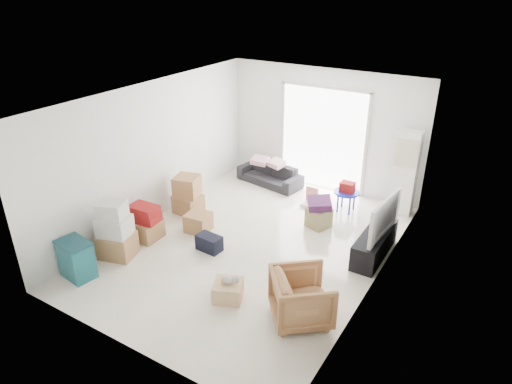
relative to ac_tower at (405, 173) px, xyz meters
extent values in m
cube|color=white|center=(-1.95, -2.65, -0.99)|extent=(4.50, 6.00, 0.24)
cube|color=white|center=(-1.95, -2.65, 1.95)|extent=(4.50, 6.00, 0.24)
cube|color=white|center=(-1.95, 0.47, 0.48)|extent=(4.50, 0.24, 2.70)
cube|color=white|center=(-1.95, -5.77, 0.48)|extent=(4.50, 0.24, 2.70)
cube|color=white|center=(-4.32, -2.65, 0.48)|extent=(0.24, 6.00, 2.70)
cube|color=white|center=(0.42, -2.65, 0.48)|extent=(0.24, 6.00, 2.70)
cube|color=white|center=(-1.95, 0.33, 0.27)|extent=(2.00, 0.01, 2.30)
cube|color=silver|center=(-2.95, 0.32, 0.27)|extent=(0.06, 0.04, 2.30)
cube|color=silver|center=(-0.95, 0.32, 0.27)|extent=(0.06, 0.04, 2.30)
cube|color=silver|center=(-1.95, 0.32, 1.42)|extent=(2.10, 0.04, 0.06)
cube|color=white|center=(0.00, 0.00, 0.00)|extent=(0.45, 0.30, 1.75)
cube|color=black|center=(0.05, -1.84, -0.65)|extent=(0.41, 1.36, 0.45)
imported|color=black|center=(0.05, -1.84, -0.35)|extent=(0.77, 1.23, 0.15)
imported|color=#242429|center=(-3.01, -0.15, -0.57)|extent=(1.61, 0.70, 0.61)
cube|color=#EDADC0|center=(-3.26, -0.19, -0.21)|extent=(0.37, 0.30, 0.11)
cube|color=#EDADC0|center=(-2.84, -0.15, -0.20)|extent=(0.46, 0.41, 0.13)
imported|color=tan|center=(-0.31, -3.97, -0.46)|extent=(1.09, 1.09, 0.82)
cube|color=#15555F|center=(-3.85, -4.93, -0.72)|extent=(0.59, 0.45, 0.30)
cube|color=#15555F|center=(-3.85, -4.93, -0.42)|extent=(0.59, 0.45, 0.30)
cube|color=#0C333D|center=(-3.85, -4.93, -0.25)|extent=(0.61, 0.47, 0.04)
cube|color=tan|center=(-3.75, -4.17, -0.66)|extent=(0.68, 0.62, 0.43)
cube|color=white|center=(-3.75, -4.17, -0.28)|extent=(0.62, 0.55, 0.33)
cube|color=white|center=(-3.75, -4.17, 0.03)|extent=(0.53, 0.50, 0.29)
cube|color=tan|center=(-3.75, -3.47, -0.69)|extent=(0.51, 0.51, 0.36)
cube|color=maroon|center=(-3.75, -3.47, -0.43)|extent=(0.57, 0.41, 0.16)
cube|color=maroon|center=(-3.75, -3.47, -0.28)|extent=(0.54, 0.36, 0.14)
cube|color=tan|center=(-3.72, -2.28, -0.68)|extent=(0.57, 0.48, 0.39)
cube|color=tan|center=(-3.72, -2.28, -0.28)|extent=(0.57, 0.57, 0.42)
cube|color=tan|center=(-3.09, -2.75, -0.70)|extent=(0.48, 0.48, 0.36)
cube|color=black|center=(-2.50, -3.20, -0.73)|extent=(0.46, 0.29, 0.28)
cube|color=#917C54|center=(-1.20, -1.41, -0.68)|extent=(0.50, 0.50, 0.39)
cube|color=#542255|center=(-1.20, -1.41, -0.41)|extent=(0.59, 0.59, 0.14)
cylinder|color=#1A24B1|center=(-0.98, -0.52, -0.45)|extent=(0.52, 0.52, 0.04)
cylinder|color=#1A24B1|center=(-0.85, -0.39, -0.67)|extent=(0.04, 0.04, 0.41)
cylinder|color=#1A24B1|center=(-1.11, -0.39, -0.67)|extent=(0.04, 0.04, 0.41)
cylinder|color=#1A24B1|center=(-1.11, -0.65, -0.67)|extent=(0.04, 0.04, 0.41)
cylinder|color=#1A24B1|center=(-0.85, -0.65, -0.67)|extent=(0.04, 0.04, 0.41)
cube|color=maroon|center=(-0.98, -0.52, -0.33)|extent=(0.28, 0.22, 0.20)
cube|color=silver|center=(-1.71, -0.73, -0.84)|extent=(0.31, 0.28, 0.07)
cube|color=#C96C75|center=(-1.71, -0.62, -0.64)|extent=(0.28, 0.06, 0.33)
cube|color=#D6B67B|center=(-1.45, -4.14, -0.73)|extent=(0.55, 0.55, 0.28)
ellipsoid|color=#B2ADA8|center=(-1.45, -4.14, -0.54)|extent=(0.21, 0.14, 0.11)
cube|color=#AD1D30|center=(-1.45, -4.14, -0.53)|extent=(0.15, 0.12, 0.03)
sphere|color=#B2ADA8|center=(-1.33, -4.11, -0.51)|extent=(0.11, 0.11, 0.11)
camera|label=1|loc=(1.80, -8.66, 3.57)|focal=32.00mm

